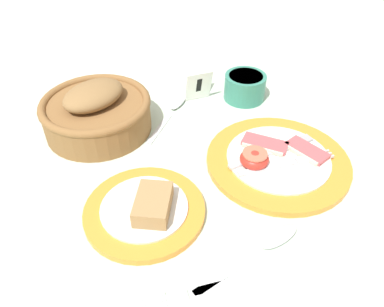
{
  "coord_description": "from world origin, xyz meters",
  "views": [
    {
      "loc": [
        -0.32,
        -0.35,
        0.46
      ],
      "look_at": [
        -0.04,
        0.09,
        0.02
      ],
      "focal_mm": 35.0,
      "sensor_mm": 36.0,
      "label": 1
    }
  ],
  "objects_px": {
    "bread_basket": "(97,111)",
    "number_card": "(197,84)",
    "bread_plate": "(146,209)",
    "teaspoon_by_saucer": "(174,108)",
    "fork_on_cloth": "(205,289)",
    "sugar_cup": "(245,86)",
    "teaspoon_near_cup": "(266,245)",
    "breakfast_plate": "(278,161)"
  },
  "relations": [
    {
      "from": "breakfast_plate",
      "to": "fork_on_cloth",
      "type": "distance_m",
      "value": 0.29
    },
    {
      "from": "sugar_cup",
      "to": "number_card",
      "type": "xyz_separation_m",
      "value": [
        -0.09,
        0.06,
        0.01
      ]
    },
    {
      "from": "sugar_cup",
      "to": "number_card",
      "type": "distance_m",
      "value": 0.11
    },
    {
      "from": "number_card",
      "to": "sugar_cup",
      "type": "bearing_deg",
      "value": -21.19
    },
    {
      "from": "breakfast_plate",
      "to": "bread_basket",
      "type": "xyz_separation_m",
      "value": [
        -0.24,
        0.28,
        0.03
      ]
    },
    {
      "from": "teaspoon_by_saucer",
      "to": "fork_on_cloth",
      "type": "xyz_separation_m",
      "value": [
        -0.18,
        -0.4,
        -0.0
      ]
    },
    {
      "from": "sugar_cup",
      "to": "fork_on_cloth",
      "type": "relative_size",
      "value": 0.51
    },
    {
      "from": "number_card",
      "to": "bread_basket",
      "type": "bearing_deg",
      "value": -170.62
    },
    {
      "from": "bread_plate",
      "to": "teaspoon_by_saucer",
      "type": "bearing_deg",
      "value": 51.56
    },
    {
      "from": "sugar_cup",
      "to": "teaspoon_by_saucer",
      "type": "xyz_separation_m",
      "value": [
        -0.16,
        0.04,
        -0.03
      ]
    },
    {
      "from": "teaspoon_near_cup",
      "to": "number_card",
      "type": "bearing_deg",
      "value": 68.07
    },
    {
      "from": "number_card",
      "to": "fork_on_cloth",
      "type": "xyz_separation_m",
      "value": [
        -0.25,
        -0.41,
        -0.04
      ]
    },
    {
      "from": "bread_plate",
      "to": "teaspoon_by_saucer",
      "type": "height_order",
      "value": "bread_plate"
    },
    {
      "from": "teaspoon_by_saucer",
      "to": "fork_on_cloth",
      "type": "height_order",
      "value": "teaspoon_by_saucer"
    },
    {
      "from": "teaspoon_by_saucer",
      "to": "teaspoon_near_cup",
      "type": "bearing_deg",
      "value": -137.46
    },
    {
      "from": "breakfast_plate",
      "to": "bread_basket",
      "type": "bearing_deg",
      "value": 130.01
    },
    {
      "from": "teaspoon_near_cup",
      "to": "fork_on_cloth",
      "type": "xyz_separation_m",
      "value": [
        -0.11,
        -0.01,
        -0.0
      ]
    },
    {
      "from": "sugar_cup",
      "to": "teaspoon_by_saucer",
      "type": "height_order",
      "value": "sugar_cup"
    },
    {
      "from": "bread_plate",
      "to": "number_card",
      "type": "relative_size",
      "value": 2.64
    },
    {
      "from": "number_card",
      "to": "teaspoon_by_saucer",
      "type": "distance_m",
      "value": 0.08
    },
    {
      "from": "bread_basket",
      "to": "fork_on_cloth",
      "type": "distance_m",
      "value": 0.42
    },
    {
      "from": "bread_basket",
      "to": "fork_on_cloth",
      "type": "relative_size",
      "value": 1.21
    },
    {
      "from": "teaspoon_by_saucer",
      "to": "breakfast_plate",
      "type": "bearing_deg",
      "value": -112.36
    },
    {
      "from": "number_card",
      "to": "breakfast_plate",
      "type": "bearing_deg",
      "value": -78.87
    },
    {
      "from": "bread_plate",
      "to": "sugar_cup",
      "type": "xyz_separation_m",
      "value": [
        0.35,
        0.19,
        0.02
      ]
    },
    {
      "from": "bread_basket",
      "to": "teaspoon_by_saucer",
      "type": "bearing_deg",
      "value": -7.0
    },
    {
      "from": "number_card",
      "to": "teaspoon_by_saucer",
      "type": "height_order",
      "value": "number_card"
    },
    {
      "from": "teaspoon_by_saucer",
      "to": "teaspoon_near_cup",
      "type": "xyz_separation_m",
      "value": [
        -0.07,
        -0.39,
        0.0
      ]
    },
    {
      "from": "number_card",
      "to": "teaspoon_near_cup",
      "type": "xyz_separation_m",
      "value": [
        -0.14,
        -0.4,
        -0.03
      ]
    },
    {
      "from": "bread_basket",
      "to": "number_card",
      "type": "xyz_separation_m",
      "value": [
        0.23,
        -0.01,
        -0.01
      ]
    },
    {
      "from": "breakfast_plate",
      "to": "bread_plate",
      "type": "bearing_deg",
      "value": 174.91
    },
    {
      "from": "breakfast_plate",
      "to": "number_card",
      "type": "xyz_separation_m",
      "value": [
        -0.0,
        0.27,
        0.03
      ]
    },
    {
      "from": "bread_plate",
      "to": "number_card",
      "type": "xyz_separation_m",
      "value": [
        0.26,
        0.25,
        0.03
      ]
    },
    {
      "from": "breakfast_plate",
      "to": "bread_plate",
      "type": "distance_m",
      "value": 0.26
    },
    {
      "from": "bread_plate",
      "to": "teaspoon_near_cup",
      "type": "height_order",
      "value": "bread_plate"
    },
    {
      "from": "bread_basket",
      "to": "fork_on_cloth",
      "type": "height_order",
      "value": "bread_basket"
    },
    {
      "from": "bread_basket",
      "to": "number_card",
      "type": "height_order",
      "value": "bread_basket"
    },
    {
      "from": "number_card",
      "to": "teaspoon_near_cup",
      "type": "distance_m",
      "value": 0.43
    },
    {
      "from": "bread_basket",
      "to": "teaspoon_near_cup",
      "type": "bearing_deg",
      "value": -76.73
    },
    {
      "from": "sugar_cup",
      "to": "bread_basket",
      "type": "distance_m",
      "value": 0.33
    },
    {
      "from": "bread_basket",
      "to": "teaspoon_by_saucer",
      "type": "distance_m",
      "value": 0.17
    },
    {
      "from": "number_card",
      "to": "fork_on_cloth",
      "type": "relative_size",
      "value": 0.41
    }
  ]
}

